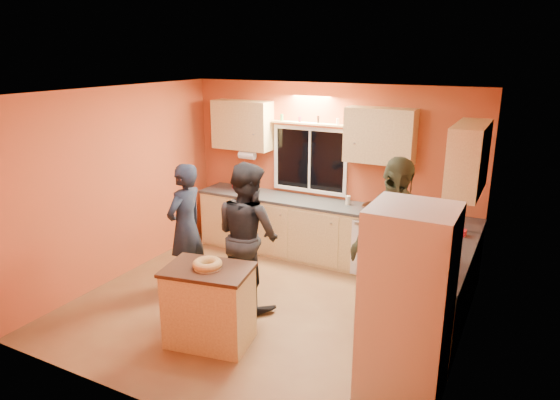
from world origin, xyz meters
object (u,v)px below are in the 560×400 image
Objects in this scene: island at (209,305)px; person_center at (248,235)px; refrigerator at (407,305)px; person_right at (392,245)px; person_left at (185,227)px.

person_center is (-0.09, 0.96, 0.46)m from island.
refrigerator reaches higher than person_center.
person_right is (1.60, 1.23, 0.55)m from island.
refrigerator is 1.07× the size of person_left.
person_right reaches higher than person_center.
refrigerator is 1.00× the size of person_center.
refrigerator is 0.91× the size of person_right.
refrigerator is 3.21m from person_left.
island is 1.48m from person_left.
person_center is at bearing 158.37° from refrigerator.
island is at bearing 157.11° from person_right.
island is 0.50× the size of person_right.
island is at bearing -176.77° from refrigerator.
person_right is at bearing 27.06° from island.
person_left is 0.96m from person_center.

